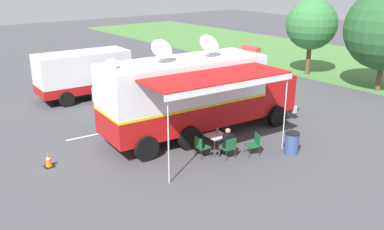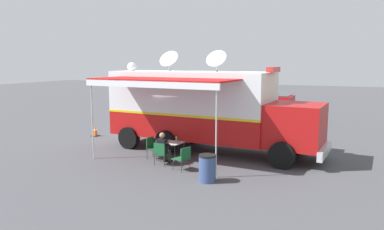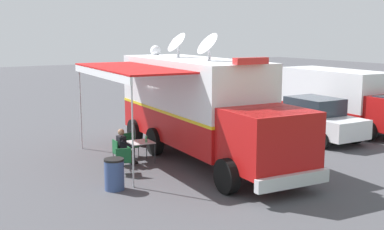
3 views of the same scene
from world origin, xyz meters
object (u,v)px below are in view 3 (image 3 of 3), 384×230
(folding_chair_spare_by_truck, at_px, (123,159))
(folding_chair_at_table, at_px, (119,150))
(support_truck, at_px, (342,99))
(folding_table, at_px, (141,143))
(car_behind_truck, at_px, (316,119))
(seated_responder, at_px, (124,146))
(traffic_cone, at_px, (139,121))
(folding_chair_beside_table, at_px, (129,143))
(water_bottle, at_px, (146,139))
(command_truck, at_px, (201,104))
(trash_bin, at_px, (114,174))

(folding_chair_spare_by_truck, bearing_deg, folding_chair_at_table, -106.80)
(support_truck, bearing_deg, folding_table, 2.22)
(car_behind_truck, bearing_deg, seated_responder, -4.89)
(folding_table, xyz_separation_m, car_behind_truck, (-7.77, 0.68, 0.21))
(folding_chair_spare_by_truck, xyz_separation_m, traffic_cone, (-3.99, -6.92, -0.23))
(folding_chair_beside_table, relative_size, support_truck, 0.13)
(water_bottle, distance_m, seated_responder, 0.80)
(water_bottle, height_order, support_truck, support_truck)
(command_truck, relative_size, seated_responder, 7.73)
(folding_chair_at_table, height_order, support_truck, support_truck)
(folding_chair_beside_table, bearing_deg, water_bottle, 99.49)
(traffic_cone, xyz_separation_m, car_behind_truck, (-4.90, 6.57, 0.60))
(command_truck, distance_m, support_truck, 8.65)
(traffic_cone, bearing_deg, trash_bin, 59.26)
(water_bottle, relative_size, car_behind_truck, 0.05)
(folding_table, bearing_deg, water_bottle, 132.40)
(folding_table, xyz_separation_m, water_bottle, (-0.14, 0.16, 0.16))
(folding_table, distance_m, support_truck, 10.62)
(folding_chair_spare_by_truck, distance_m, traffic_cone, 7.99)
(water_bottle, height_order, folding_chair_at_table, water_bottle)
(trash_bin, xyz_separation_m, support_truck, (-12.58, -2.69, 0.93))
(seated_responder, bearing_deg, folding_chair_spare_by_truck, 64.23)
(traffic_cone, relative_size, car_behind_truck, 0.14)
(traffic_cone, bearing_deg, folding_chair_spare_by_truck, 60.01)
(folding_chair_at_table, relative_size, car_behind_truck, 0.20)
(folding_table, relative_size, folding_chair_beside_table, 0.99)
(folding_chair_at_table, distance_m, trash_bin, 2.62)
(trash_bin, bearing_deg, car_behind_truck, -170.70)
(folding_table, distance_m, trash_bin, 3.03)
(folding_chair_beside_table, xyz_separation_m, trash_bin, (1.97, 3.13, -0.06))
(trash_bin, height_order, car_behind_truck, car_behind_truck)
(folding_chair_at_table, relative_size, folding_chair_spare_by_truck, 1.00)
(seated_responder, xyz_separation_m, traffic_cone, (-3.48, -5.85, -0.37))
(folding_table, relative_size, folding_chair_at_table, 0.99)
(folding_chair_spare_by_truck, bearing_deg, traffic_cone, -119.99)
(command_truck, bearing_deg, folding_chair_at_table, -14.68)
(seated_responder, distance_m, trash_bin, 2.70)
(command_truck, distance_m, folding_chair_spare_by_truck, 3.48)
(folding_table, relative_size, trash_bin, 0.95)
(seated_responder, relative_size, support_truck, 0.18)
(folding_chair_spare_by_truck, bearing_deg, command_truck, -173.80)
(command_truck, bearing_deg, traffic_cone, -97.26)
(trash_bin, distance_m, car_behind_truck, 9.90)
(command_truck, distance_m, folding_chair_at_table, 3.26)
(folding_chair_at_table, height_order, folding_chair_spare_by_truck, same)
(folding_table, xyz_separation_m, trash_bin, (1.99, 2.28, -0.22))
(folding_table, bearing_deg, folding_chair_beside_table, -88.28)
(water_bottle, distance_m, folding_chair_spare_by_truck, 1.57)
(water_bottle, height_order, folding_chair_spare_by_truck, water_bottle)
(trash_bin, bearing_deg, command_truck, -158.41)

